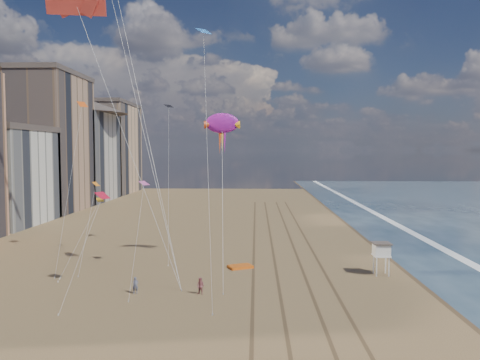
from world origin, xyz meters
The scene contains 10 objects.
wet_sand centered at (19.00, 40.00, 0.00)m, with size 260.00×260.00×0.00m, color #42301E.
foam centered at (23.20, 40.00, 0.00)m, with size 260.00×260.00×0.00m, color white.
tracks centered at (2.55, 30.00, 0.01)m, with size 7.68×120.00×0.01m.
buildings centered at (-45.73, 65.59, 13.55)m, with size 34.72×131.35×29.00m.
lifeguard_stand centered at (11.84, 23.09, 2.56)m, with size 1.84×1.84×3.32m.
grounded_kite centered at (-2.62, 25.43, 0.14)m, with size 2.50×1.59×0.28m, color orange.
show_kite centered at (-4.78, 28.63, 15.73)m, with size 4.12×6.78×19.52m.
kite_flyer_a centered at (-11.62, 16.05, 0.74)m, with size 0.54×0.35×1.48m, color slate.
kite_flyer_b centered at (-5.81, 15.93, 0.76)m, with size 0.74×0.57×1.51m, color #944B51.
small_kites centered at (-14.13, 25.74, 14.76)m, with size 17.19×19.58×17.12m.
Camera 1 is at (-0.93, -24.38, 12.69)m, focal length 35.00 mm.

